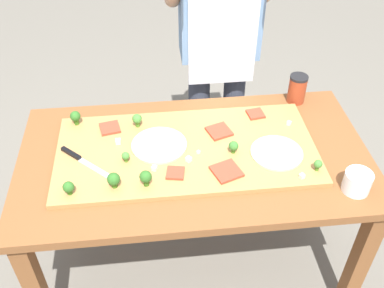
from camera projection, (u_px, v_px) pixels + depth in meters
ground_plane at (194, 259)px, 2.44m from camera, size 8.00×8.00×0.00m
prep_table at (194, 172)px, 2.00m from camera, size 1.52×0.83×0.77m
cutting_board at (187, 150)px, 1.94m from camera, size 1.12×0.55×0.02m
chefs_knife at (78, 158)px, 1.88m from camera, size 0.22×0.21×0.02m
pizza_whole_white_garlic at (159, 145)px, 1.94m from camera, size 0.24×0.24×0.02m
pizza_whole_cheese_artichoke at (277, 152)px, 1.90m from camera, size 0.22×0.22×0.02m
pizza_slice_near_right at (226, 171)px, 1.81m from camera, size 0.14×0.14×0.01m
pizza_slice_far_left at (219, 131)px, 2.01m from camera, size 0.12×0.12×0.01m
pizza_slice_far_right at (175, 173)px, 1.81m from camera, size 0.08×0.08×0.01m
pizza_slice_center at (110, 128)px, 2.03m from camera, size 0.10×0.10×0.01m
pizza_slice_near_left at (255, 114)px, 2.11m from camera, size 0.08×0.08×0.01m
broccoli_floret_back_right at (318, 164)px, 1.81m from camera, size 0.04×0.04×0.05m
broccoli_floret_back_left at (137, 119)px, 2.02m from camera, size 0.04×0.04×0.07m
broccoli_floret_front_left at (75, 117)px, 2.03m from camera, size 0.05×0.05×0.07m
broccoli_floret_front_mid at (146, 177)px, 1.74m from camera, size 0.05×0.05×0.07m
broccoli_floret_center_right at (126, 156)px, 1.85m from camera, size 0.03×0.03×0.05m
broccoli_floret_back_mid at (234, 146)px, 1.89m from camera, size 0.04×0.04×0.06m
broccoli_floret_front_right at (69, 187)px, 1.71m from camera, size 0.04×0.04×0.06m
broccoli_floret_center_left at (114, 180)px, 1.73m from camera, size 0.05×0.05×0.07m
cheese_crumble_a at (302, 176)px, 1.79m from camera, size 0.02×0.02×0.02m
cheese_crumble_b at (118, 141)px, 1.95m from camera, size 0.02×0.02×0.02m
cheese_crumble_c at (154, 168)px, 1.82m from camera, size 0.03×0.03×0.02m
cheese_crumble_d at (189, 159)px, 1.86m from camera, size 0.03×0.03×0.02m
cheese_crumble_e at (289, 123)px, 2.05m from camera, size 0.02×0.02×0.02m
cheese_crumble_f at (198, 152)px, 1.90m from camera, size 0.02×0.02×0.01m
flour_cup at (357, 183)px, 1.75m from camera, size 0.11×0.11×0.09m
sauce_jar at (297, 89)px, 2.19m from camera, size 0.09×0.09×0.14m
cook_center at (219, 37)px, 2.28m from camera, size 0.54×0.39×1.67m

